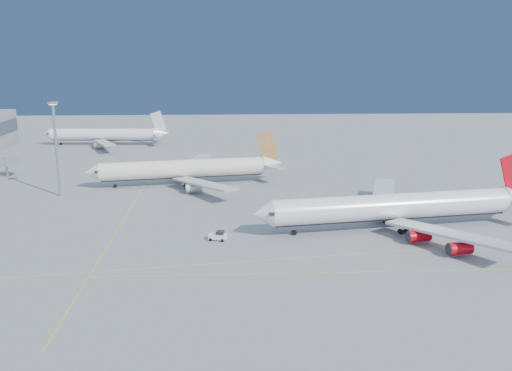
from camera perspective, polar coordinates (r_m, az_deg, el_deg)
name	(u,v)px	position (r m, az deg, el deg)	size (l,w,h in m)	color
ground	(300,247)	(119.20, 4.37, -6.18)	(500.00, 500.00, 0.00)	slate
taxiway_lines	(229,238)	(124.31, -2.76, -5.31)	(118.86, 140.00, 0.02)	gold
airliner_virgin	(398,207)	(133.86, 14.06, -2.08)	(67.88, 60.39, 16.78)	white
airliner_etihad	(187,169)	(173.86, -6.89, 1.67)	(60.16, 54.99, 15.74)	beige
airliner_third	(106,135)	(253.73, -14.80, 4.94)	(55.10, 50.76, 14.78)	white
pushback_tug	(218,236)	(123.13, -3.80, -5.04)	(4.11, 3.10, 2.11)	white
light_mast	(56,141)	(166.05, -19.38, 4.20)	(2.27, 2.27, 26.22)	gray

